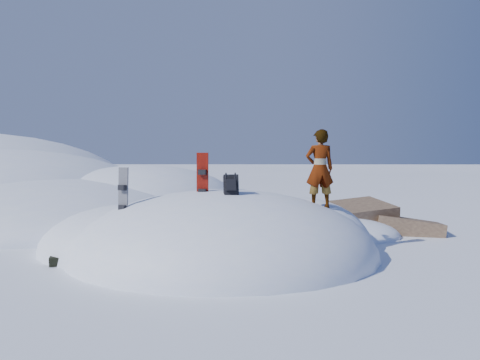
{
  "coord_description": "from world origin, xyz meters",
  "views": [
    {
      "loc": [
        0.55,
        -10.48,
        2.44
      ],
      "look_at": [
        0.39,
        0.3,
        1.71
      ],
      "focal_mm": 35.0,
      "sensor_mm": 36.0,
      "label": 1
    }
  ],
  "objects_px": {
    "backpack": "(231,185)",
    "person": "(320,169)",
    "snowboard_dark": "(123,200)",
    "snowboard_red": "(202,184)"
  },
  "relations": [
    {
      "from": "snowboard_red",
      "to": "snowboard_dark",
      "type": "height_order",
      "value": "snowboard_red"
    },
    {
      "from": "snowboard_dark",
      "to": "backpack",
      "type": "xyz_separation_m",
      "value": [
        2.33,
        -0.04,
        0.33
      ]
    },
    {
      "from": "snowboard_red",
      "to": "backpack",
      "type": "distance_m",
      "value": 0.75
    },
    {
      "from": "snowboard_red",
      "to": "snowboard_dark",
      "type": "xyz_separation_m",
      "value": [
        -1.69,
        -0.34,
        -0.32
      ]
    },
    {
      "from": "snowboard_red",
      "to": "backpack",
      "type": "relative_size",
      "value": 2.77
    },
    {
      "from": "backpack",
      "to": "person",
      "type": "height_order",
      "value": "person"
    },
    {
      "from": "backpack",
      "to": "person",
      "type": "bearing_deg",
      "value": 10.6
    },
    {
      "from": "backpack",
      "to": "person",
      "type": "relative_size",
      "value": 0.29
    },
    {
      "from": "snowboard_red",
      "to": "snowboard_dark",
      "type": "distance_m",
      "value": 1.75
    },
    {
      "from": "snowboard_red",
      "to": "backpack",
      "type": "bearing_deg",
      "value": -20.53
    }
  ]
}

